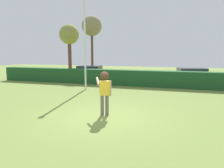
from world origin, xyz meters
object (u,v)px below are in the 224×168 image
object	(u,v)px
lamppost	(85,39)
parked_car_red	(90,71)
person	(104,87)
bare_elm_tree	(69,36)
oak_tree	(92,27)
frisbee	(107,83)
parked_car_silver	(192,75)

from	to	relation	value
lamppost	parked_car_red	xyz separation A→B (m)	(-2.27, 5.91, -2.76)
person	bare_elm_tree	size ratio (longest dim) A/B	0.31
parked_car_red	person	bearing A→B (deg)	-63.73
parked_car_red	lamppost	bearing A→B (deg)	-69.01
oak_tree	parked_car_red	bearing A→B (deg)	-75.88
person	frisbee	xyz separation A→B (m)	(-0.18, 0.91, 0.03)
parked_car_red	parked_car_silver	size ratio (longest dim) A/B	0.96
parked_car_red	bare_elm_tree	size ratio (longest dim) A/B	0.74
frisbee	parked_car_red	world-z (taller)	parked_car_red
bare_elm_tree	parked_car_silver	bearing A→B (deg)	-16.00
bare_elm_tree	person	bearing A→B (deg)	-56.93
person	lamppost	size ratio (longest dim) A/B	0.29
lamppost	oak_tree	distance (m)	8.31
bare_elm_tree	parked_car_red	bearing A→B (deg)	-41.70
frisbee	oak_tree	xyz separation A→B (m)	(-5.80, 12.06, 3.99)
parked_car_red	bare_elm_tree	bearing A→B (deg)	138.30
frisbee	parked_car_red	size ratio (longest dim) A/B	0.06
parked_car_red	frisbee	bearing A→B (deg)	-62.55
parked_car_silver	oak_tree	size ratio (longest dim) A/B	0.71
bare_elm_tree	oak_tree	size ratio (longest dim) A/B	0.92
frisbee	oak_tree	size ratio (longest dim) A/B	0.04
lamppost	person	bearing A→B (deg)	-58.37
oak_tree	bare_elm_tree	bearing A→B (deg)	152.01
person	frisbee	world-z (taller)	person
lamppost	parked_car_red	size ratio (longest dim) A/B	1.45
person	lamppost	world-z (taller)	lamppost
parked_car_silver	frisbee	bearing A→B (deg)	-111.97
parked_car_red	parked_car_silver	world-z (taller)	same
bare_elm_tree	oak_tree	xyz separation A→B (m)	(3.77, -2.00, 0.66)
frisbee	oak_tree	distance (m)	13.97
frisbee	lamppost	bearing A→B (deg)	125.06
lamppost	parked_car_silver	world-z (taller)	lamppost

